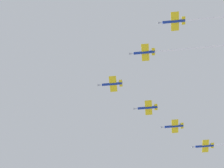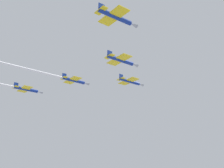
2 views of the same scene
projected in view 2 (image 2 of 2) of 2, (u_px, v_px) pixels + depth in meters
The scene contains 4 objects.
jet_lead at pixel (130, 81), 110.46m from camera, with size 9.32×12.72×2.64m.
jet_port_inner at pixel (6, 64), 97.10m from camera, with size 12.66×83.92×2.64m.
jet_starboard_inner at pixel (121, 60), 88.96m from camera, with size 9.32×12.72×2.64m.
jet_starboard_outer at pixel (116, 17), 70.46m from camera, with size 9.32×12.72×2.64m.
Camera 2 is at (-98.97, 76.49, 115.00)m, focal length 44.09 mm.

